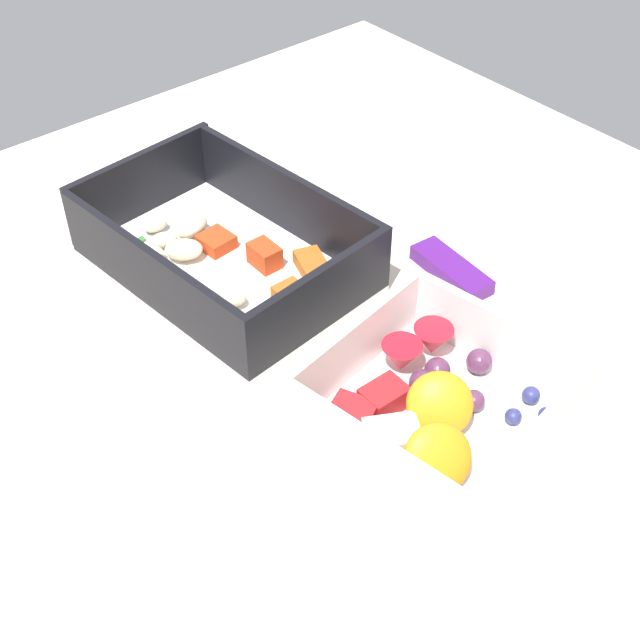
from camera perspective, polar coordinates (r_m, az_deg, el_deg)
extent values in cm
cube|color=beige|center=(59.66, 0.20, -3.55)|extent=(80.00, 80.00, 2.00)
cube|color=white|center=(66.58, -6.24, 3.41)|extent=(22.11, 15.79, 0.60)
cube|color=black|center=(71.71, -11.77, 8.75)|extent=(1.90, 13.88, 5.27)
cube|color=black|center=(58.83, 0.01, 1.32)|extent=(1.90, 13.88, 5.27)
cube|color=black|center=(68.30, -2.17, 7.83)|extent=(19.67, 2.45, 5.27)
cube|color=black|center=(61.81, -11.10, 2.74)|extent=(19.67, 2.45, 5.27)
ellipsoid|color=beige|center=(70.19, -10.80, 6.17)|extent=(1.63, 2.16, 1.01)
ellipsoid|color=beige|center=(66.68, -8.94, 4.60)|extent=(3.36, 3.53, 1.45)
ellipsoid|color=beige|center=(62.18, -5.93, 1.50)|extent=(2.86, 2.71, 1.17)
ellipsoid|color=beige|center=(66.60, -11.26, 4.10)|extent=(1.83, 2.61, 1.31)
ellipsoid|color=beige|center=(69.03, -8.44, 6.14)|extent=(2.60, 3.27, 1.45)
ellipsoid|color=beige|center=(63.42, -9.42, 2.30)|extent=(3.10, 2.28, 1.48)
ellipsoid|color=beige|center=(60.42, -5.30, -0.01)|extent=(1.88, 2.34, 1.03)
ellipsoid|color=beige|center=(68.41, -10.21, 5.23)|extent=(2.14, 2.50, 1.05)
cube|color=#AD5B1E|center=(61.99, -1.62, 1.38)|extent=(3.27, 2.11, 1.29)
cube|color=#AD5B1E|center=(65.16, -0.54, 3.64)|extent=(3.65, 2.92, 1.07)
cube|color=red|center=(65.60, -3.66, 4.25)|extent=(2.44, 1.75, 1.80)
cube|color=red|center=(67.91, -6.83, 5.14)|extent=(2.61, 2.54, 1.10)
cube|color=#387A33|center=(69.84, -11.61, 5.22)|extent=(0.60, 0.40, 0.20)
cube|color=#387A33|center=(63.77, -7.57, 1.69)|extent=(0.60, 0.40, 0.20)
cube|color=#387A33|center=(63.58, -7.59, 1.55)|extent=(0.60, 0.40, 0.20)
cube|color=white|center=(55.39, 7.55, -6.72)|extent=(15.64, 15.79, 0.60)
cube|color=white|center=(56.09, 2.35, -1.78)|extent=(2.75, 13.76, 4.44)
cube|color=white|center=(51.67, 13.75, -8.32)|extent=(2.75, 13.76, 4.44)
cube|color=white|center=(57.73, 11.56, -1.25)|extent=(12.39, 2.53, 4.44)
cube|color=white|center=(49.86, 3.37, -9.18)|extent=(12.39, 2.53, 4.44)
ellipsoid|color=orange|center=(50.54, 7.76, -8.96)|extent=(5.14, 5.27, 3.92)
ellipsoid|color=orange|center=(53.27, 7.87, -5.52)|extent=(5.64, 5.65, 3.90)
cube|color=#F4EACC|center=(52.51, 4.76, -7.86)|extent=(3.77, 4.07, 1.97)
cube|color=red|center=(55.10, 4.50, -4.96)|extent=(2.19, 2.87, 1.69)
cube|color=red|center=(53.92, 2.19, -6.22)|extent=(3.32, 2.97, 1.63)
sphere|color=#562D4C|center=(57.96, 10.41, -2.70)|extent=(1.73, 1.73, 1.73)
sphere|color=#562D4C|center=(55.95, 6.77, -4.15)|extent=(1.83, 1.83, 1.83)
sphere|color=#562D4C|center=(55.64, 10.07, -5.24)|extent=(1.43, 1.43, 1.43)
sphere|color=#562D4C|center=(56.95, 7.72, -3.29)|extent=(1.73, 1.73, 1.73)
cone|color=red|center=(57.18, 5.36, -2.47)|extent=(2.76, 2.76, 2.21)
cone|color=red|center=(58.58, 7.40, -1.37)|extent=(2.73, 2.73, 2.18)
sphere|color=navy|center=(55.46, 12.58, -6.21)|extent=(1.08, 1.08, 1.08)
sphere|color=navy|center=(56.89, 13.69, -4.83)|extent=(1.18, 1.18, 1.18)
sphere|color=navy|center=(56.12, 14.62, -6.03)|extent=(0.97, 0.97, 0.97)
cube|color=#51197A|center=(66.31, 8.62, 3.29)|extent=(7.20, 3.06, 1.20)
cylinder|color=white|center=(53.07, 19.03, -11.38)|extent=(4.15, 4.15, 1.85)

